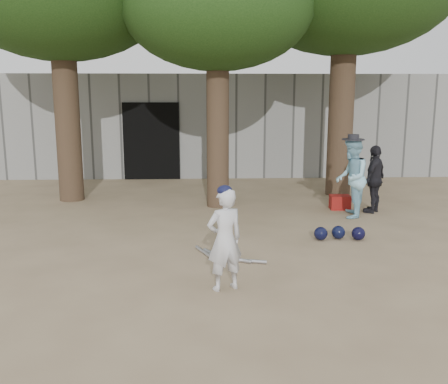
{
  "coord_description": "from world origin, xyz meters",
  "views": [
    {
      "loc": [
        0.28,
        -6.58,
        2.46
      ],
      "look_at": [
        0.6,
        1.0,
        0.95
      ],
      "focal_mm": 40.0,
      "sensor_mm": 36.0,
      "label": 1
    }
  ],
  "objects_px": {
    "spectator_dark": "(375,179)",
    "red_bag": "(340,202)",
    "boy_player": "(225,240)",
    "spectator_blue": "(351,178)"
  },
  "relations": [
    {
      "from": "spectator_dark",
      "to": "red_bag",
      "type": "relative_size",
      "value": 3.35
    },
    {
      "from": "boy_player",
      "to": "red_bag",
      "type": "relative_size",
      "value": 3.13
    },
    {
      "from": "spectator_dark",
      "to": "red_bag",
      "type": "bearing_deg",
      "value": -75.84
    },
    {
      "from": "spectator_blue",
      "to": "spectator_dark",
      "type": "xyz_separation_m",
      "value": [
        0.61,
        0.38,
        -0.09
      ]
    },
    {
      "from": "red_bag",
      "to": "boy_player",
      "type": "bearing_deg",
      "value": -121.48
    },
    {
      "from": "boy_player",
      "to": "spectator_dark",
      "type": "xyz_separation_m",
      "value": [
        3.29,
        4.06,
        0.05
      ]
    },
    {
      "from": "spectator_dark",
      "to": "spectator_blue",
      "type": "bearing_deg",
      "value": -17.23
    },
    {
      "from": "boy_player",
      "to": "spectator_dark",
      "type": "height_order",
      "value": "spectator_dark"
    },
    {
      "from": "boy_player",
      "to": "spectator_blue",
      "type": "xyz_separation_m",
      "value": [
        2.69,
        3.68,
        0.14
      ]
    },
    {
      "from": "spectator_blue",
      "to": "spectator_dark",
      "type": "height_order",
      "value": "spectator_blue"
    }
  ]
}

